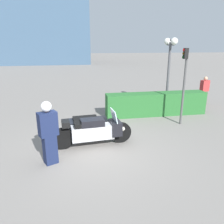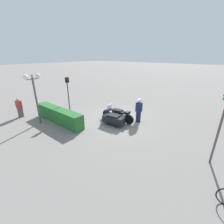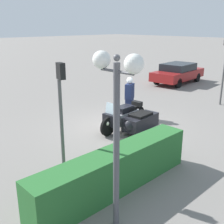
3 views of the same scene
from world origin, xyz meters
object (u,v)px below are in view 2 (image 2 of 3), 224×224
hedge_bush_curbside (59,115)px  officer_rider (139,110)px  police_motorcycle (114,117)px  traffic_light_near (68,91)px  pedestrian_bystander (19,108)px  traffic_light_far (221,118)px  twin_lamp_post (34,86)px

hedge_bush_curbside → officer_rider: bearing=-140.6°
police_motorcycle → traffic_light_near: 4.20m
officer_rider → hedge_bush_curbside: officer_rider is taller
officer_rider → traffic_light_near: size_ratio=0.58×
officer_rider → pedestrian_bystander: 9.21m
hedge_bush_curbside → traffic_light_far: bearing=-169.1°
twin_lamp_post → pedestrian_bystander: (2.33, 0.37, -1.90)m
pedestrian_bystander → hedge_bush_curbside: bearing=-79.2°
traffic_light_near → traffic_light_far: bearing=12.8°
twin_lamp_post → traffic_light_far: (-10.20, -2.74, -0.46)m
twin_lamp_post → traffic_light_far: size_ratio=1.04×
traffic_light_near → pedestrian_bystander: traffic_light_near is taller
twin_lamp_post → pedestrian_bystander: twin_lamp_post is taller
officer_rider → pedestrian_bystander: bearing=-82.7°
hedge_bush_curbside → pedestrian_bystander: size_ratio=3.05×
traffic_light_far → pedestrian_bystander: (12.53, 3.11, -1.44)m
police_motorcycle → pedestrian_bystander: (6.48, 3.74, 0.29)m
traffic_light_near → twin_lamp_post: bearing=-89.2°
police_motorcycle → officer_rider: bearing=-140.1°
twin_lamp_post → traffic_light_near: (-0.40, -2.33, -0.64)m
traffic_light_near → police_motorcycle: bearing=25.9°
pedestrian_bystander → police_motorcycle: bearing=-71.3°
officer_rider → twin_lamp_post: (5.41, 4.63, 1.73)m
police_motorcycle → officer_rider: size_ratio=1.48×
officer_rider → hedge_bush_curbside: bearing=-76.1°
hedge_bush_curbside → pedestrian_bystander: pedestrian_bystander is taller
officer_rider → traffic_light_near: (5.01, 2.29, 1.09)m
police_motorcycle → traffic_light_near: bearing=10.3°
officer_rider → traffic_light_near: bearing=-90.9°
twin_lamp_post → traffic_light_near: twin_lamp_post is taller
traffic_light_near → hedge_bush_curbside: bearing=-58.4°
police_motorcycle → pedestrian_bystander: size_ratio=1.71×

